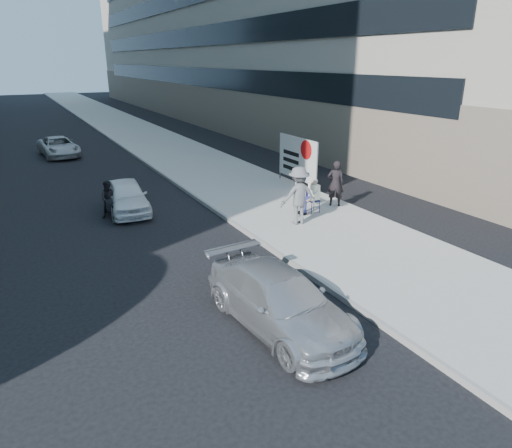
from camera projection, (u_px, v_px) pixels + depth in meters
ground at (256, 284)px, 12.08m from camera, size 160.00×160.00×0.00m
near_sidewalk at (166, 148)px, 30.39m from camera, size 5.00×120.00×0.15m
near_building at (253, 10)px, 42.76m from camera, size 14.00×70.00×20.00m
seated_protester at (310, 194)px, 17.01m from camera, size 0.83×1.12×1.31m
jogger at (298, 196)px, 15.78m from camera, size 1.41×0.94×2.03m
pedestrian_woman at (336, 183)px, 17.79m from camera, size 0.78×0.74×1.80m
protest_banner at (297, 158)px, 20.57m from camera, size 0.08×3.06×2.20m
parked_sedan at (279, 300)px, 9.99m from camera, size 2.09×4.46×1.26m
white_sedan_near at (127, 196)px, 17.66m from camera, size 1.81×3.74×1.23m
white_sedan_far at (59, 147)px, 27.88m from camera, size 2.28×4.34×1.17m
motorcycle at (110, 201)px, 16.97m from camera, size 0.76×2.05×1.42m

